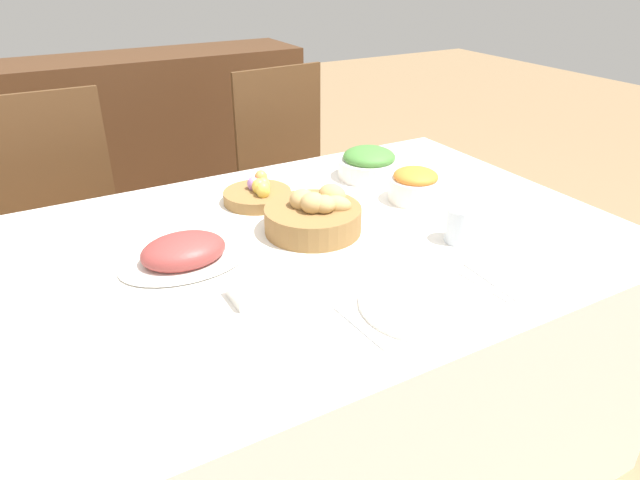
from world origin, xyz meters
The scene contains 16 objects.
ground_plane centered at (0.00, 0.00, 0.00)m, with size 12.00×12.00×0.00m, color #937551.
dining_table centered at (0.00, 0.00, 0.38)m, with size 1.77×1.13×0.76m.
chair_far_left centered at (-0.48, 0.90, 0.53)m, with size 0.42×0.42×1.00m.
chair_far_right centered at (0.46, 0.90, 0.53)m, with size 0.45×0.45×1.00m.
sideboard centered at (0.10, 1.83, 0.48)m, with size 1.58×0.44×0.97m.
bread_basket centered at (0.08, 0.04, 0.80)m, with size 0.26×0.26×0.12m.
egg_basket centered at (0.03, 0.29, 0.78)m, with size 0.20×0.20×0.08m.
ham_platter centered at (-0.28, 0.04, 0.78)m, with size 0.32×0.22×0.08m.
green_salad_bowl centered at (0.44, 0.30, 0.80)m, with size 0.20×0.20×0.10m.
carrot_bowl centered at (0.45, 0.07, 0.81)m, with size 0.16×0.16×0.10m.
dinner_plate centered at (0.11, -0.39, 0.76)m, with size 0.28×0.28×0.01m.
fork centered at (-0.05, -0.39, 0.76)m, with size 0.02×0.18×0.00m.
knife centered at (0.28, -0.39, 0.76)m, with size 0.02×0.18×0.00m.
spoon centered at (0.31, -0.39, 0.76)m, with size 0.02×0.18×0.00m.
drinking_cup centered at (0.38, -0.20, 0.80)m, with size 0.08×0.08×0.09m.
butter_dish centered at (-0.17, -0.19, 0.77)m, with size 0.14×0.08×0.03m.
Camera 1 is at (-0.58, -1.18, 1.44)m, focal length 32.00 mm.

